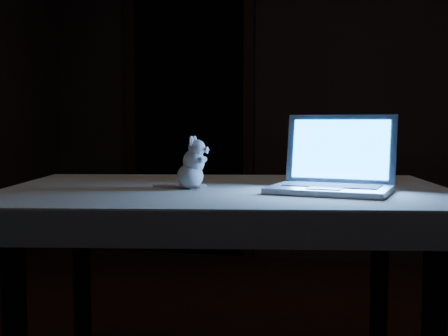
% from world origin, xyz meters
% --- Properties ---
extents(back_wall, '(4.50, 0.04, 2.60)m').
position_xyz_m(back_wall, '(0.00, 2.50, 1.30)').
color(back_wall, black).
rests_on(back_wall, ground).
extents(doorway, '(1.06, 0.36, 2.13)m').
position_xyz_m(doorway, '(-1.10, 2.50, 1.06)').
color(doorway, black).
rests_on(doorway, back_wall).
extents(table, '(1.68, 1.26, 0.81)m').
position_xyz_m(table, '(-0.21, 0.03, 0.41)').
color(table, black).
rests_on(table, floor).
extents(tablecloth, '(1.65, 1.13, 0.11)m').
position_xyz_m(tablecloth, '(-0.17, -0.03, 0.77)').
color(tablecloth, beige).
rests_on(tablecloth, table).
extents(laptop, '(0.45, 0.41, 0.27)m').
position_xyz_m(laptop, '(0.17, -0.03, 0.96)').
color(laptop, '#A7A7AC').
rests_on(laptop, tablecloth).
extents(plush_mouse, '(0.14, 0.14, 0.19)m').
position_xyz_m(plush_mouse, '(-0.33, -0.03, 0.92)').
color(plush_mouse, silver).
rests_on(plush_mouse, tablecloth).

